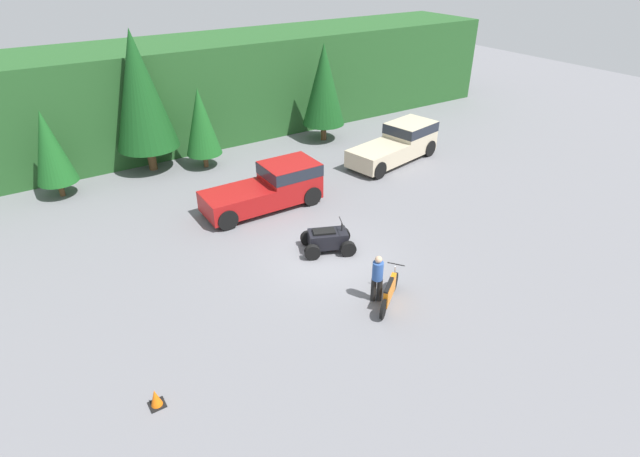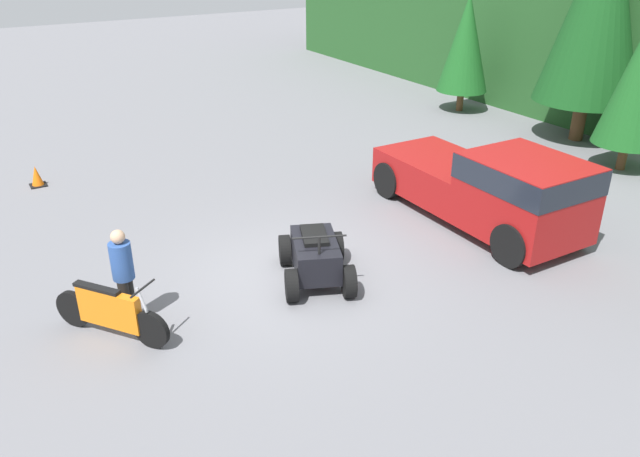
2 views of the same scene
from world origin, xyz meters
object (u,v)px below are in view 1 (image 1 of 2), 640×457
object	(u,v)px
quad_atv	(328,240)
rider_person	(377,277)
dirt_bike	(389,292)
pickup_truck_red	(272,186)
pickup_truck_second	(399,142)
traffic_cone	(156,398)

from	to	relation	value
quad_atv	rider_person	bearing A→B (deg)	-73.16
dirt_bike	quad_atv	distance (m)	3.90
pickup_truck_red	pickup_truck_second	world-z (taller)	same
dirt_bike	quad_atv	size ratio (longest dim) A/B	0.80
pickup_truck_red	rider_person	bearing A→B (deg)	-92.40
pickup_truck_red	traffic_cone	xyz separation A→B (m)	(-8.07, -8.48, -0.76)
pickup_truck_second	dirt_bike	distance (m)	13.04
quad_atv	dirt_bike	bearing A→B (deg)	-68.66
pickup_truck_second	quad_atv	xyz separation A→B (m)	(-8.62, -5.76, -0.54)
pickup_truck_second	rider_person	world-z (taller)	pickup_truck_second
pickup_truck_second	traffic_cone	bearing A→B (deg)	-161.38
pickup_truck_second	quad_atv	bearing A→B (deg)	-157.67
pickup_truck_red	dirt_bike	bearing A→B (deg)	-90.47
dirt_bike	pickup_truck_red	bearing A→B (deg)	52.66
rider_person	traffic_cone	size ratio (longest dim) A/B	3.25
rider_person	quad_atv	bearing A→B (deg)	28.36
dirt_bike	rider_person	xyz separation A→B (m)	(-0.27, 0.36, 0.50)
traffic_cone	pickup_truck_second	bearing A→B (deg)	30.05
dirt_bike	rider_person	size ratio (longest dim) A/B	1.06
quad_atv	traffic_cone	distance (m)	8.95
traffic_cone	quad_atv	bearing A→B (deg)	25.75
rider_person	traffic_cone	bearing A→B (deg)	127.10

